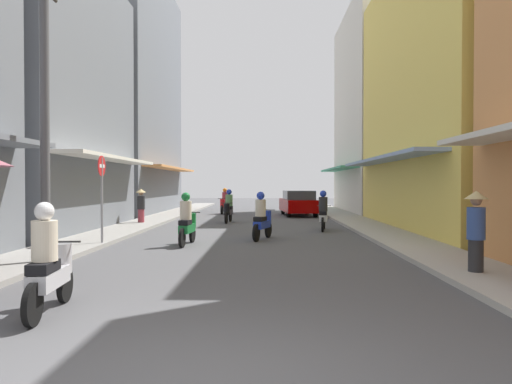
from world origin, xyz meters
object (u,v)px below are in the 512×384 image
motorbike_silver (49,264)px  pedestrian_foreground (476,229)px  motorbike_white (323,213)px  parked_car (299,203)px  motorbike_blue (262,218)px  street_sign_no_entry (102,188)px  utility_pole (45,112)px  motorbike_red (224,202)px  motorbike_black (228,208)px  motorbike_green (187,222)px  pedestrian_midway (141,205)px

motorbike_silver → pedestrian_foreground: (7.11, 2.71, 0.25)m
motorbike_white → parked_car: bearing=92.5°
motorbike_blue → street_sign_no_entry: bearing=-158.5°
motorbike_blue → utility_pole: (-4.75, -5.12, 2.71)m
motorbike_red → motorbike_silver: 22.39m
motorbike_black → parked_car: 6.10m
motorbike_silver → utility_pole: utility_pole is taller
motorbike_white → motorbike_green: (-4.60, -4.54, 0.00)m
motorbike_blue → pedestrian_midway: (-5.45, 5.43, 0.21)m
motorbike_black → parked_car: bearing=53.3°
pedestrian_foreground → utility_pole: (-8.96, 1.08, 2.46)m
motorbike_silver → parked_car: 21.23m
motorbike_silver → street_sign_no_entry: size_ratio=0.68×
motorbike_red → street_sign_no_entry: 15.49m
motorbike_white → motorbike_green: 6.46m
utility_pole → street_sign_no_entry: size_ratio=2.52×
motorbike_black → pedestrian_midway: 4.05m
pedestrian_midway → motorbike_blue: bearing=-44.9°
motorbike_green → street_sign_no_entry: (-2.42, -0.40, 1.01)m
utility_pole → street_sign_no_entry: utility_pole is taller
motorbike_white → street_sign_no_entry: size_ratio=0.68×
pedestrian_midway → street_sign_no_entry: 7.35m
motorbike_silver → motorbike_green: 7.52m
motorbike_black → pedestrian_midway: size_ratio=1.12×
parked_car → utility_pole: 18.36m
utility_pole → pedestrian_midway: bearing=93.8°
motorbike_green → motorbike_white: bearing=44.6°
motorbike_blue → motorbike_red: (-2.45, 13.47, 0.00)m
motorbike_green → motorbike_black: (0.57, 8.29, 0.00)m
motorbike_white → motorbike_blue: same height
motorbike_red → motorbike_blue: bearing=-79.7°
motorbike_red → motorbike_silver: (-0.45, -22.39, 0.00)m
motorbike_black → pedestrian_midway: bearing=-159.4°
motorbike_green → street_sign_no_entry: size_ratio=0.68×
motorbike_red → motorbike_silver: bearing=-91.2°
motorbike_green → utility_pole: 5.23m
pedestrian_midway → motorbike_red: bearing=69.5°
motorbike_blue → parked_car: (1.99, 11.75, 0.04)m
motorbike_red → pedestrian_foreground: 20.77m
motorbike_white → motorbike_black: 5.51m
parked_car → motorbike_green: bearing=-107.7°
pedestrian_foreground → pedestrian_midway: (-9.66, 11.63, -0.04)m
pedestrian_foreground → street_sign_no_entry: (-8.86, 4.37, 0.76)m
street_sign_no_entry → motorbike_blue: bearing=21.5°
pedestrian_midway → street_sign_no_entry: size_ratio=0.61×
motorbike_silver → pedestrian_midway: 14.57m
parked_car → utility_pole: utility_pole is taller
motorbike_black → street_sign_no_entry: (-2.99, -8.69, 1.01)m
motorbike_red → utility_pole: bearing=-97.0°
motorbike_blue → pedestrian_midway: size_ratio=1.08×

